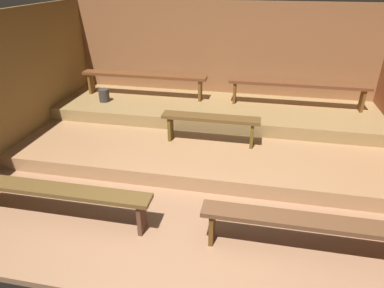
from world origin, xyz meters
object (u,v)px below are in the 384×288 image
Objects in this scene: bench_floor_left at (56,193)px; bench_middle_right at (298,86)px; bench_floor_right at (313,226)px; bench_middle_left at (144,77)px; bench_lower_center at (211,122)px; pail_middle at (104,95)px.

bench_middle_right is (3.01, 3.46, 0.46)m from bench_floor_left.
bench_middle_left reaches higher than bench_floor_right.
bench_lower_center is (-1.41, 2.05, 0.21)m from bench_floor_right.
bench_middle_right is at bearing 44.47° from bench_lower_center.
bench_floor_left is 3.09m from pail_middle.
bench_lower_center is (1.57, 2.05, 0.21)m from bench_floor_left.
bench_lower_center is 2.02m from bench_middle_right.
bench_middle_left reaches higher than bench_floor_left.
bench_middle_right is 10.35× the size of pail_middle.
bench_lower_center is at bearing 52.46° from bench_floor_left.
pail_middle is (-0.71, 3.00, 0.18)m from bench_floor_left.
bench_floor_left is at bearing -76.67° from pail_middle.
bench_middle_left reaches higher than pail_middle.
bench_floor_right is at bearing -90.37° from bench_middle_right.
pail_middle is (-0.69, -0.45, -0.27)m from bench_middle_left.
bench_floor_left is 1.50× the size of bench_lower_center.
bench_middle_right is at bearing 48.96° from bench_floor_left.
bench_floor_right is 0.92× the size of bench_middle_left.
pail_middle reaches higher than bench_lower_center.
pail_middle is (-3.72, -0.45, -0.27)m from bench_middle_right.
pail_middle is at bearing 140.93° from bench_floor_right.
bench_floor_left is 9.56× the size of pail_middle.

